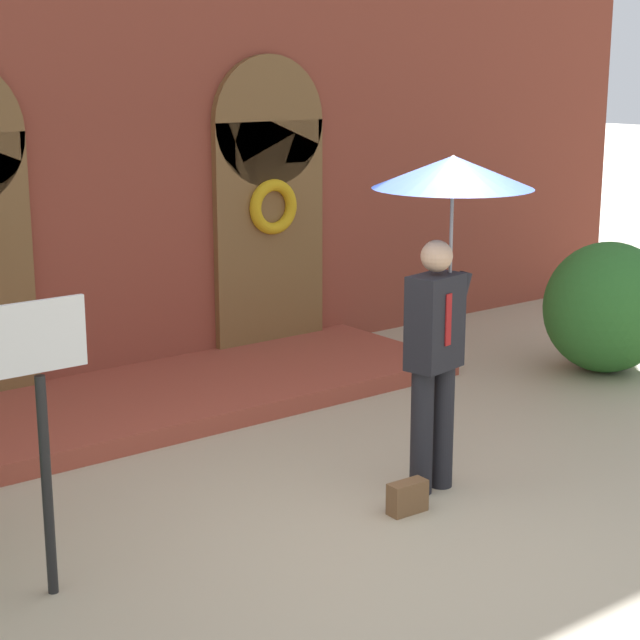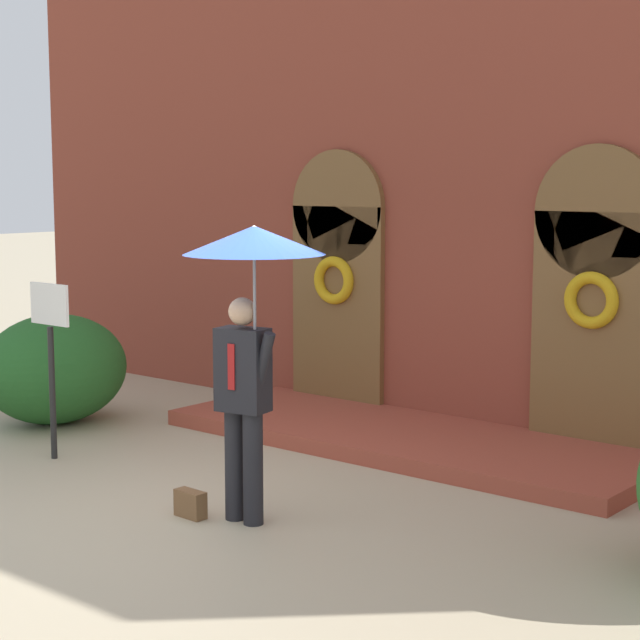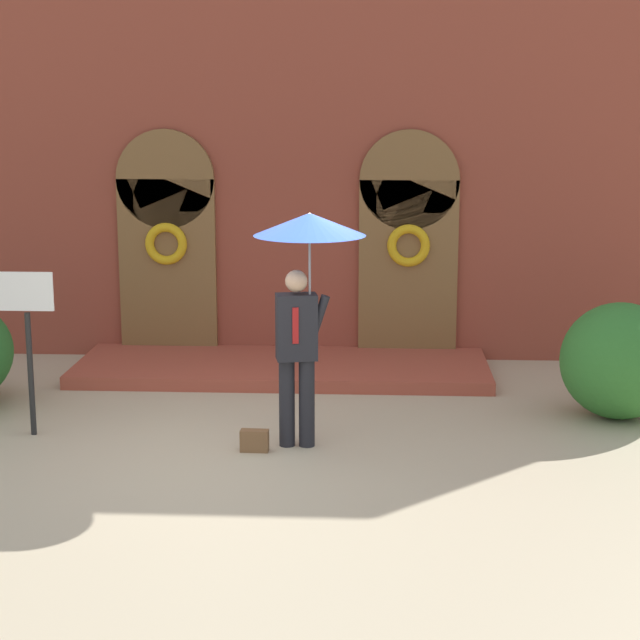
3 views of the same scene
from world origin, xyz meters
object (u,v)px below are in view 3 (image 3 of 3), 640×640
(shrub_right, at_px, (620,361))
(handbag, at_px, (254,441))
(sign_post, at_px, (28,326))
(person_with_umbrella, at_px, (306,259))

(shrub_right, bearing_deg, handbag, -160.69)
(shrub_right, bearing_deg, sign_post, -171.48)
(sign_post, bearing_deg, handbag, -10.05)
(person_with_umbrella, xyz_separation_m, sign_post, (-2.87, 0.22, -0.75))
(handbag, height_order, sign_post, sign_post)
(person_with_umbrella, relative_size, handbag, 8.44)
(person_with_umbrella, distance_m, handbag, 1.88)
(handbag, bearing_deg, sign_post, 172.31)
(person_with_umbrella, height_order, shrub_right, person_with_umbrella)
(shrub_right, bearing_deg, person_with_umbrella, -161.02)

